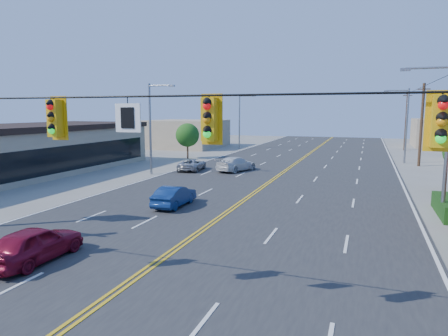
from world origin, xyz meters
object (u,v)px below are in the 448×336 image
(car_blue, at_px, (174,197))
(car_white, at_px, (236,165))
(car_silver, at_px, (192,165))
(signal_span, at_px, (88,138))
(car_magenta, at_px, (35,245))

(car_blue, xyz_separation_m, car_white, (-0.90, 14.49, 0.06))
(car_silver, bearing_deg, car_blue, 103.88)
(car_blue, distance_m, car_white, 14.52)
(car_white, height_order, car_silver, car_white)
(signal_span, relative_size, car_silver, 6.03)
(signal_span, xyz_separation_m, car_blue, (-3.31, 11.62, -4.28))
(car_white, bearing_deg, car_magenta, 108.57)
(signal_span, bearing_deg, car_silver, 108.22)
(car_magenta, height_order, car_blue, car_magenta)
(signal_span, height_order, car_silver, signal_span)
(car_magenta, bearing_deg, car_silver, -80.28)
(car_blue, bearing_deg, signal_span, 104.87)
(car_blue, relative_size, car_white, 0.81)
(car_magenta, relative_size, car_silver, 0.98)
(car_blue, bearing_deg, car_silver, -70.86)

